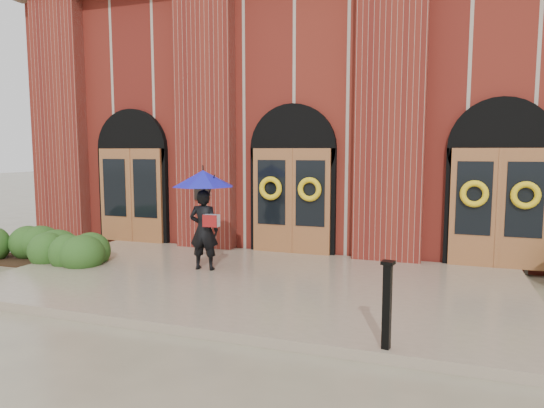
% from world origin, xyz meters
% --- Properties ---
extents(ground, '(90.00, 90.00, 0.00)m').
position_xyz_m(ground, '(0.00, 0.00, 0.00)').
color(ground, gray).
rests_on(ground, ground).
extents(landing, '(10.00, 5.30, 0.15)m').
position_xyz_m(landing, '(0.00, 0.15, 0.07)').
color(landing, gray).
rests_on(landing, ground).
extents(church_building, '(16.20, 12.53, 7.00)m').
position_xyz_m(church_building, '(0.00, 8.78, 3.50)').
color(church_building, maroon).
rests_on(church_building, ground).
extents(man_with_umbrella, '(1.43, 1.43, 2.05)m').
position_xyz_m(man_with_umbrella, '(-1.20, 0.53, 1.58)').
color(man_with_umbrella, black).
rests_on(man_with_umbrella, landing).
extents(metal_post, '(0.18, 0.18, 1.11)m').
position_xyz_m(metal_post, '(2.78, -2.35, 0.73)').
color(metal_post, black).
rests_on(metal_post, landing).
extents(hedge_wall_left, '(2.96, 1.18, 0.76)m').
position_xyz_m(hedge_wall_left, '(-5.20, 0.50, 0.38)').
color(hedge_wall_left, '#244818').
rests_on(hedge_wall_left, ground).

